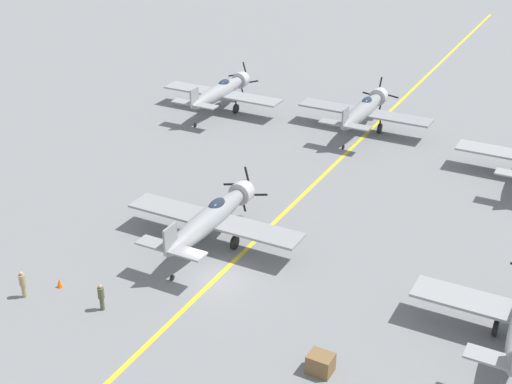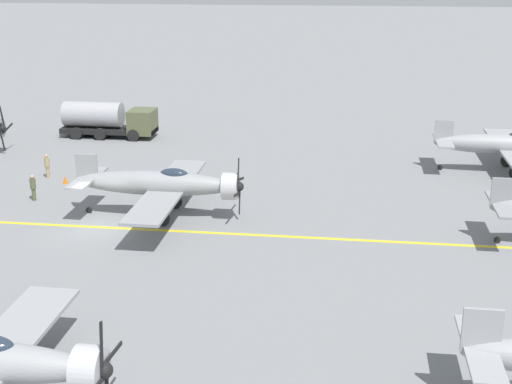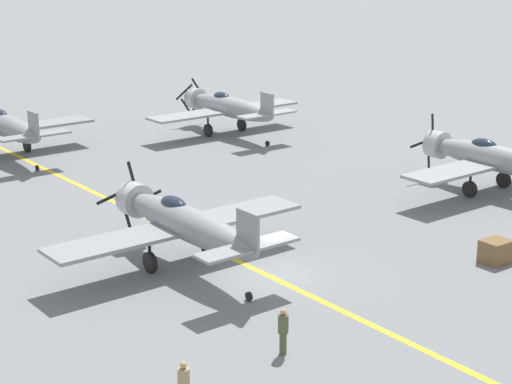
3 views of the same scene
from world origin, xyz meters
name	(u,v)px [view 2 (image 2 of 3)]	position (x,y,z in m)	size (l,w,h in m)	color
ground_plane	(96,227)	(0.00, 0.00, 0.00)	(400.00, 400.00, 0.00)	slate
taxiway_stripe	(96,227)	(0.00, 0.00, 0.00)	(0.30, 160.00, 0.01)	yellow
airplane_mid_center	(162,184)	(-2.21, 3.37, 2.01)	(12.00, 9.98, 3.77)	gray
airplane_far_left	(508,145)	(-14.33, 25.19, 2.01)	(12.00, 9.98, 3.75)	gray
fuel_tanker	(109,120)	(-20.78, -6.18, 1.51)	(2.67, 8.00, 2.98)	black
ground_crew_walking	(47,165)	(-8.73, -6.55, 0.92)	(0.37, 0.37, 1.69)	tan
ground_crew_inspecting	(33,187)	(-4.00, -5.44, 0.91)	(0.36, 0.36, 1.66)	#515638
traffic_cone	(65,180)	(-7.63, -4.85, 0.28)	(0.36, 0.36, 0.55)	orange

